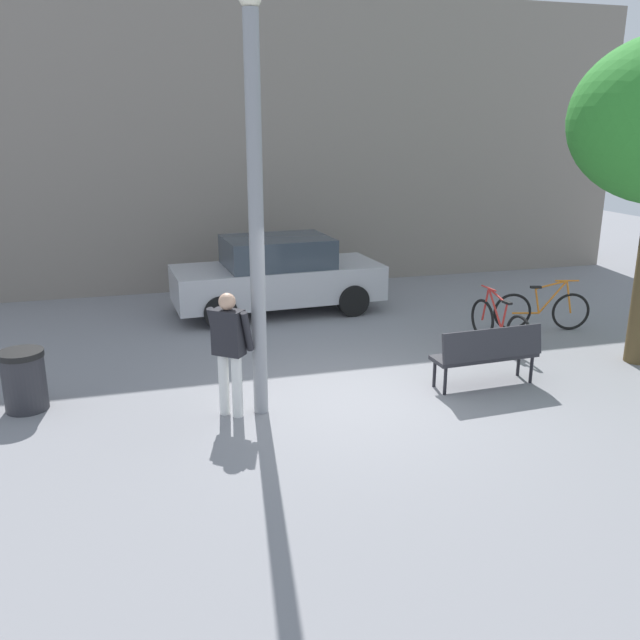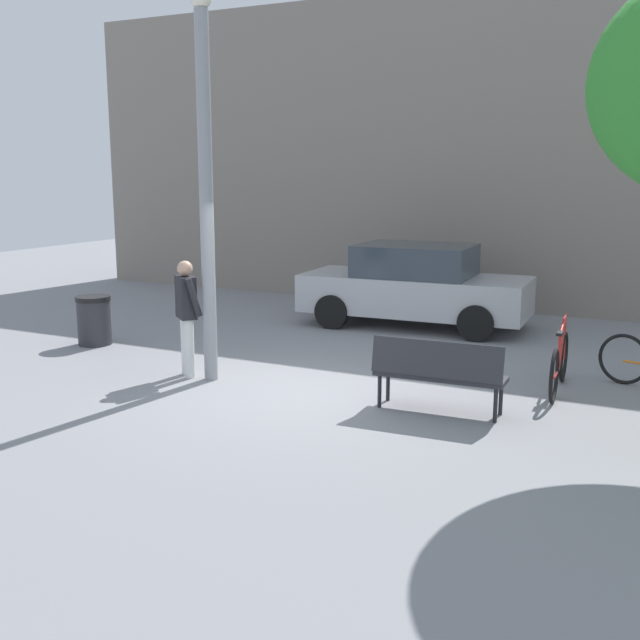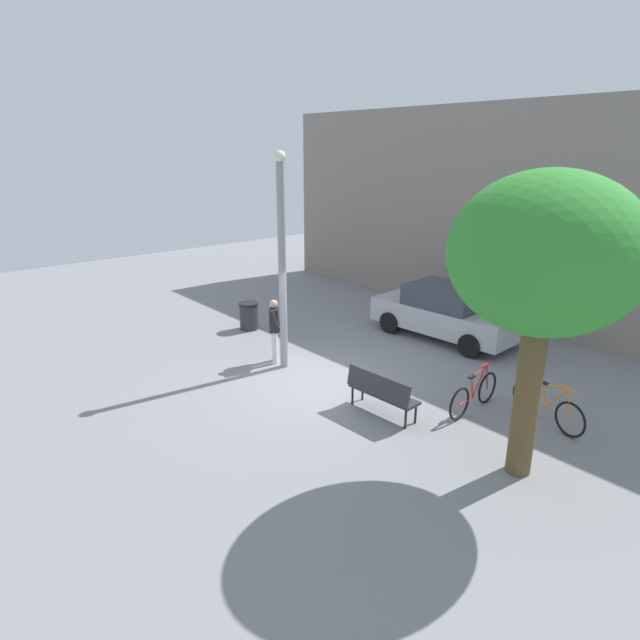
{
  "view_description": "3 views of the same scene",
  "coord_description": "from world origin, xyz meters",
  "px_view_note": "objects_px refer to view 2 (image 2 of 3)",
  "views": [
    {
      "loc": [
        -2.88,
        -8.11,
        3.68
      ],
      "look_at": [
        -0.61,
        -0.12,
        1.24
      ],
      "focal_mm": 36.95,
      "sensor_mm": 36.0,
      "label": 1
    },
    {
      "loc": [
        4.7,
        -8.74,
        2.93
      ],
      "look_at": [
        -0.16,
        0.88,
        0.8
      ],
      "focal_mm": 43.01,
      "sensor_mm": 36.0,
      "label": 2
    },
    {
      "loc": [
        8.67,
        -7.5,
        5.31
      ],
      "look_at": [
        -0.72,
        0.54,
        1.28
      ],
      "focal_mm": 29.9,
      "sensor_mm": 36.0,
      "label": 3
    }
  ],
  "objects_px": {
    "lamppost": "(206,181)",
    "trash_bin": "(94,320)",
    "person_by_lamppost": "(187,310)",
    "bicycle_red": "(559,364)",
    "parked_car_silver": "(415,286)",
    "park_bench": "(438,370)"
  },
  "relations": [
    {
      "from": "lamppost",
      "to": "bicycle_red",
      "type": "distance_m",
      "value": 5.34
    },
    {
      "from": "park_bench",
      "to": "person_by_lamppost",
      "type": "bearing_deg",
      "value": 179.46
    },
    {
      "from": "lamppost",
      "to": "parked_car_silver",
      "type": "height_order",
      "value": "lamppost"
    },
    {
      "from": "trash_bin",
      "to": "person_by_lamppost",
      "type": "bearing_deg",
      "value": -19.56
    },
    {
      "from": "lamppost",
      "to": "parked_car_silver",
      "type": "bearing_deg",
      "value": 75.11
    },
    {
      "from": "person_by_lamppost",
      "to": "parked_car_silver",
      "type": "bearing_deg",
      "value": 70.8
    },
    {
      "from": "park_bench",
      "to": "bicycle_red",
      "type": "distance_m",
      "value": 1.99
    },
    {
      "from": "parked_car_silver",
      "to": "trash_bin",
      "type": "xyz_separation_m",
      "value": [
        -4.32,
        -3.9,
        -0.35
      ]
    },
    {
      "from": "trash_bin",
      "to": "park_bench",
      "type": "bearing_deg",
      "value": -8.66
    },
    {
      "from": "lamppost",
      "to": "bicycle_red",
      "type": "relative_size",
      "value": 2.9
    },
    {
      "from": "lamppost",
      "to": "bicycle_red",
      "type": "xyz_separation_m",
      "value": [
        4.51,
        1.58,
        -2.39
      ]
    },
    {
      "from": "lamppost",
      "to": "trash_bin",
      "type": "distance_m",
      "value": 3.95
    },
    {
      "from": "bicycle_red",
      "to": "person_by_lamppost",
      "type": "bearing_deg",
      "value": -162.19
    },
    {
      "from": "park_bench",
      "to": "parked_car_silver",
      "type": "bearing_deg",
      "value": 112.94
    },
    {
      "from": "person_by_lamppost",
      "to": "lamppost",
      "type": "bearing_deg",
      "value": -0.75
    },
    {
      "from": "person_by_lamppost",
      "to": "park_bench",
      "type": "xyz_separation_m",
      "value": [
        3.75,
        -0.04,
        -0.42
      ]
    },
    {
      "from": "person_by_lamppost",
      "to": "bicycle_red",
      "type": "height_order",
      "value": "person_by_lamppost"
    },
    {
      "from": "bicycle_red",
      "to": "trash_bin",
      "type": "height_order",
      "value": "bicycle_red"
    },
    {
      "from": "park_bench",
      "to": "parked_car_silver",
      "type": "xyz_separation_m",
      "value": [
        -2.06,
        4.87,
        0.23
      ]
    },
    {
      "from": "person_by_lamppost",
      "to": "bicycle_red",
      "type": "relative_size",
      "value": 0.92
    },
    {
      "from": "person_by_lamppost",
      "to": "trash_bin",
      "type": "bearing_deg",
      "value": 160.44
    },
    {
      "from": "lamppost",
      "to": "person_by_lamppost",
      "type": "xyz_separation_m",
      "value": [
        -0.4,
        0.01,
        -1.81
      ]
    }
  ]
}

